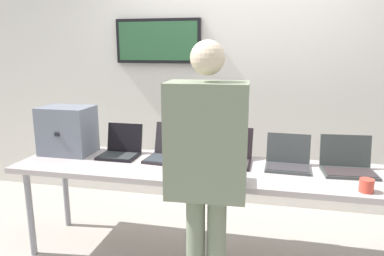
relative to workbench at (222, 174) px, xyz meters
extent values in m
cube|color=silver|center=(0.00, 1.13, 0.59)|extent=(8.00, 0.06, 2.59)
cube|color=black|center=(-0.82, 1.08, 0.98)|extent=(0.89, 0.05, 0.44)
cube|color=#2C5C38|center=(-0.82, 1.06, 0.98)|extent=(0.83, 0.02, 0.38)
cube|color=#ACA1A1|center=(0.00, 0.00, 0.03)|extent=(3.15, 0.70, 0.04)
cylinder|color=gray|center=(-1.47, -0.25, -0.35)|extent=(0.05, 0.05, 0.71)
cylinder|color=gray|center=(-1.47, 0.25, -0.35)|extent=(0.05, 0.05, 0.71)
cube|color=slate|center=(-1.32, 0.11, 0.25)|extent=(0.41, 0.30, 0.40)
cube|color=black|center=(-1.32, -0.05, 0.25)|extent=(0.04, 0.01, 0.03)
cube|color=black|center=(-0.86, 0.08, 0.06)|extent=(0.31, 0.24, 0.02)
cube|color=#2B3031|center=(-0.86, 0.07, 0.07)|extent=(0.28, 0.19, 0.00)
cube|color=black|center=(-0.86, 0.22, 0.18)|extent=(0.30, 0.06, 0.23)
cube|color=silver|center=(-0.86, 0.23, 0.18)|extent=(0.28, 0.05, 0.20)
cube|color=black|center=(-0.44, 0.08, 0.06)|extent=(0.38, 0.29, 0.02)
cube|color=#2D333A|center=(-0.44, 0.06, 0.07)|extent=(0.34, 0.24, 0.00)
cube|color=black|center=(-0.42, 0.24, 0.19)|extent=(0.36, 0.11, 0.25)
cube|color=#3B5180|center=(-0.42, 0.24, 0.19)|extent=(0.33, 0.09, 0.22)
cube|color=black|center=(0.01, 0.09, 0.06)|extent=(0.38, 0.26, 0.02)
cube|color=#312C2C|center=(0.01, 0.08, 0.07)|extent=(0.35, 0.21, 0.00)
cube|color=black|center=(0.01, 0.28, 0.18)|extent=(0.38, 0.13, 0.22)
cube|color=white|center=(0.01, 0.28, 0.18)|extent=(0.35, 0.11, 0.20)
cube|color=#393C3D|center=(0.46, 0.07, 0.06)|extent=(0.32, 0.23, 0.02)
cube|color=#333035|center=(0.46, 0.06, 0.07)|extent=(0.30, 0.18, 0.00)
cube|color=#393C3D|center=(0.47, 0.20, 0.18)|extent=(0.32, 0.06, 0.22)
cube|color=#394877|center=(0.47, 0.20, 0.18)|extent=(0.29, 0.05, 0.19)
cube|color=#363C3A|center=(0.88, 0.06, 0.06)|extent=(0.37, 0.26, 0.02)
cube|color=#332A2C|center=(0.88, 0.05, 0.07)|extent=(0.34, 0.21, 0.00)
cube|color=#363C3A|center=(0.87, 0.20, 0.18)|extent=(0.36, 0.07, 0.23)
cube|color=#2A5D3F|center=(0.87, 0.20, 0.18)|extent=(0.33, 0.06, 0.20)
cube|color=slate|center=(-0.01, -0.63, 0.42)|extent=(0.45, 0.28, 0.64)
sphere|color=beige|center=(-0.01, -0.63, 0.86)|extent=(0.18, 0.18, 0.18)
cylinder|color=slate|center=(-0.19, -0.35, 0.15)|extent=(0.09, 0.32, 0.07)
cylinder|color=slate|center=(0.14, -0.33, 0.15)|extent=(0.09, 0.32, 0.07)
cylinder|color=#D04333|center=(0.92, -0.25, 0.09)|extent=(0.09, 0.09, 0.08)
cube|color=white|center=(-0.21, -0.17, 0.05)|extent=(0.27, 0.33, 0.00)
camera|label=1|loc=(0.33, -2.50, 0.91)|focal=33.49mm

